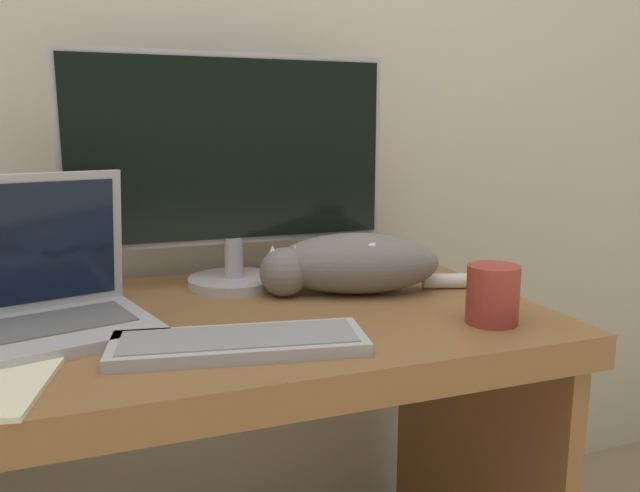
# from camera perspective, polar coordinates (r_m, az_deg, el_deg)

# --- Properties ---
(wall_back) EXTENTS (6.40, 0.06, 2.60)m
(wall_back) POSITION_cam_1_polar(r_m,az_deg,el_deg) (1.54, -14.91, 19.24)
(wall_back) COLOR beige
(wall_back) RESTS_ON ground_plane
(desk) EXTENTS (1.30, 0.69, 0.72)m
(desk) POSITION_cam_1_polar(r_m,az_deg,el_deg) (1.23, -11.36, -13.58)
(desk) COLOR olive
(desk) RESTS_ON ground_plane
(monitor) EXTENTS (0.68, 0.20, 0.49)m
(monitor) POSITION_cam_1_polar(r_m,az_deg,el_deg) (1.34, -8.13, 7.40)
(monitor) COLOR #B2B2B7
(monitor) RESTS_ON desk
(laptop) EXTENTS (0.37, 0.33, 0.27)m
(laptop) POSITION_cam_1_polar(r_m,az_deg,el_deg) (1.14, -23.91, -4.76)
(laptop) COLOR #B7B7BC
(laptop) RESTS_ON desk
(external_keyboard) EXTENTS (0.41, 0.20, 0.02)m
(external_keyboard) POSITION_cam_1_polar(r_m,az_deg,el_deg) (0.99, -7.38, -8.77)
(external_keyboard) COLOR #BCBCC1
(external_keyboard) RESTS_ON desk
(cat) EXTENTS (0.53, 0.25, 0.13)m
(cat) POSITION_cam_1_polar(r_m,az_deg,el_deg) (1.29, 2.88, -1.55)
(cat) COLOR gray
(cat) RESTS_ON desk
(coffee_mug) EXTENTS (0.09, 0.09, 0.10)m
(coffee_mug) POSITION_cam_1_polar(r_m,az_deg,el_deg) (1.14, 15.51, -4.28)
(coffee_mug) COLOR #9E382D
(coffee_mug) RESTS_ON desk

